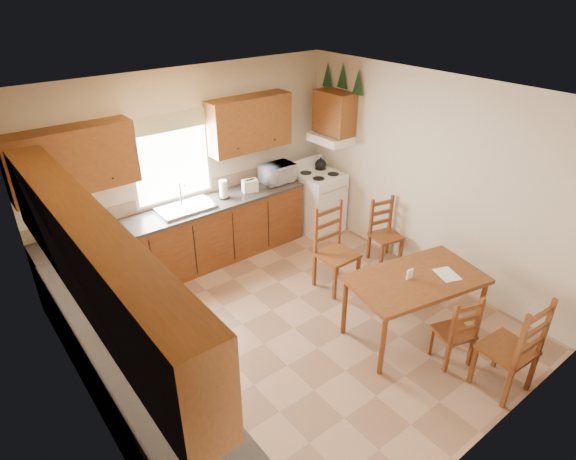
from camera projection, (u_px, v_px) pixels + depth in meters
floor at (294, 328)px, 5.72m from camera, size 4.50×4.50×0.00m
ceiling at (295, 99)px, 4.43m from camera, size 4.50×4.50×0.00m
wall_left at (76, 310)px, 3.85m from camera, size 4.50×4.50×0.00m
wall_right at (428, 178)px, 6.30m from camera, size 4.50×4.50×0.00m
wall_back at (192, 168)px, 6.63m from camera, size 4.50×4.50×0.00m
wall_front at (487, 342)px, 3.52m from camera, size 4.50×4.50×0.00m
lower_cab_back at (185, 242)px, 6.65m from camera, size 3.75×0.60×0.88m
lower_cab_left at (136, 386)px, 4.34m from camera, size 0.60×3.60×0.88m
counter_back at (181, 212)px, 6.43m from camera, size 3.75×0.63×0.04m
counter_left at (128, 347)px, 4.13m from camera, size 0.63×3.60×0.04m
backsplash at (171, 197)px, 6.58m from camera, size 3.75×0.01×0.18m
upper_cab_back_left at (73, 160)px, 5.44m from camera, size 1.41×0.33×0.75m
upper_cab_back_right at (249, 123)px, 6.75m from camera, size 1.25×0.33×0.75m
upper_cab_left at (91, 257)px, 3.60m from camera, size 0.33×3.60×0.75m
upper_cab_stove at (334, 113)px, 7.08m from camera, size 0.33×0.62×0.62m
range_hood at (331, 138)px, 7.24m from camera, size 0.44×0.62×0.12m
window_frame at (172, 159)px, 6.35m from camera, size 1.13×0.02×1.18m
window_pane at (172, 159)px, 6.35m from camera, size 1.05×0.01×1.10m
window_valance at (168, 122)px, 6.09m from camera, size 1.19×0.01×0.24m
sink_basin at (186, 208)px, 6.46m from camera, size 0.75×0.45×0.04m
pine_decal_a at (358, 82)px, 6.71m from camera, size 0.22×0.22×0.36m
pine_decal_b at (343, 75)px, 6.91m from camera, size 0.22×0.22×0.36m
pine_decal_c at (328, 75)px, 7.15m from camera, size 0.22×0.22×0.36m
stove at (319, 202)px, 7.69m from camera, size 0.66×0.68×0.95m
coffeemaker at (59, 234)px, 5.53m from camera, size 0.24×0.27×0.32m
paper_towel at (223, 189)px, 6.71m from camera, size 0.14×0.14×0.27m
toaster at (250, 186)px, 6.94m from camera, size 0.25×0.19×0.18m
microwave at (277, 173)px, 7.24m from camera, size 0.46×0.33×0.28m
dining_table at (412, 306)px, 5.45m from camera, size 1.61×1.12×0.79m
chair_near_left at (455, 327)px, 5.06m from camera, size 0.46×0.45×0.87m
chair_near_right at (509, 344)px, 4.66m from camera, size 0.50×0.48×1.11m
chair_far_left at (337, 250)px, 6.21m from camera, size 0.48×0.46×1.14m
chair_far_right at (387, 232)px, 6.83m from camera, size 0.46×0.45×0.94m
table_paper at (447, 274)px, 5.31m from camera, size 0.29×0.33×0.00m
table_card at (410, 274)px, 5.21m from camera, size 0.09×0.02×0.12m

